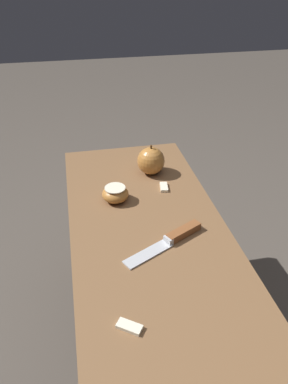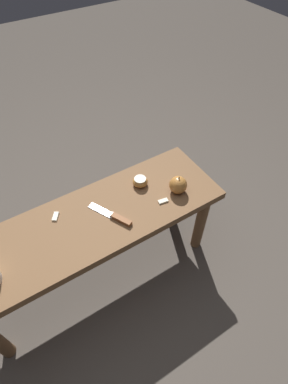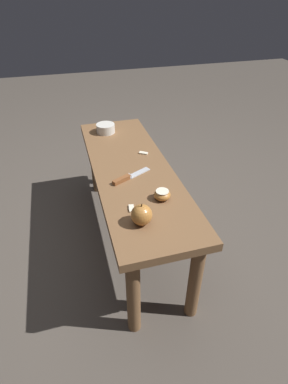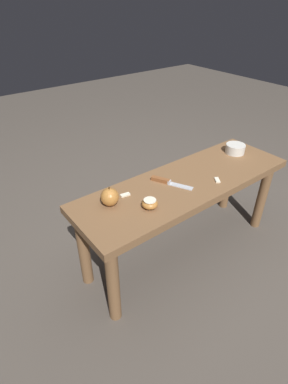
{
  "view_description": "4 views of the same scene",
  "coord_description": "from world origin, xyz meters",
  "px_view_note": "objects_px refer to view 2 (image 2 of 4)",
  "views": [
    {
      "loc": [
        -0.57,
        0.16,
        1.09
      ],
      "look_at": [
        0.27,
        -0.01,
        0.53
      ],
      "focal_mm": 35.0,
      "sensor_mm": 36.0,
      "label": 1
    },
    {
      "loc": [
        -0.21,
        -0.78,
        1.58
      ],
      "look_at": [
        0.27,
        -0.01,
        0.53
      ],
      "focal_mm": 28.0,
      "sensor_mm": 36.0,
      "label": 2
    },
    {
      "loc": [
        1.3,
        -0.3,
        1.3
      ],
      "look_at": [
        0.27,
        -0.01,
        0.53
      ],
      "focal_mm": 28.0,
      "sensor_mm": 36.0,
      "label": 3
    },
    {
      "loc": [
        0.99,
        0.92,
        1.32
      ],
      "look_at": [
        0.27,
        -0.01,
        0.53
      ],
      "focal_mm": 28.0,
      "sensor_mm": 36.0,
      "label": 4
    }
  ],
  "objects_px": {
    "wooden_bench": "(93,230)",
    "apple_whole": "(178,185)",
    "apple_cut": "(140,181)",
    "knife": "(116,217)"
  },
  "relations": [
    {
      "from": "wooden_bench",
      "to": "apple_whole",
      "type": "xyz_separation_m",
      "value": [
        0.43,
        -0.06,
        0.12
      ]
    },
    {
      "from": "wooden_bench",
      "to": "apple_whole",
      "type": "bearing_deg",
      "value": -8.53
    },
    {
      "from": "apple_whole",
      "to": "apple_cut",
      "type": "bearing_deg",
      "value": 135.17
    },
    {
      "from": "wooden_bench",
      "to": "knife",
      "type": "xyz_separation_m",
      "value": [
        0.1,
        -0.05,
        0.09
      ]
    },
    {
      "from": "knife",
      "to": "apple_whole",
      "type": "xyz_separation_m",
      "value": [
        0.33,
        -0.01,
        0.03
      ]
    },
    {
      "from": "knife",
      "to": "apple_cut",
      "type": "xyz_separation_m",
      "value": [
        0.2,
        0.12,
        0.01
      ]
    },
    {
      "from": "apple_whole",
      "to": "knife",
      "type": "bearing_deg",
      "value": 177.57
    },
    {
      "from": "knife",
      "to": "apple_whole",
      "type": "relative_size",
      "value": 2.2
    },
    {
      "from": "wooden_bench",
      "to": "apple_cut",
      "type": "height_order",
      "value": "apple_cut"
    },
    {
      "from": "knife",
      "to": "apple_cut",
      "type": "height_order",
      "value": "apple_cut"
    }
  ]
}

